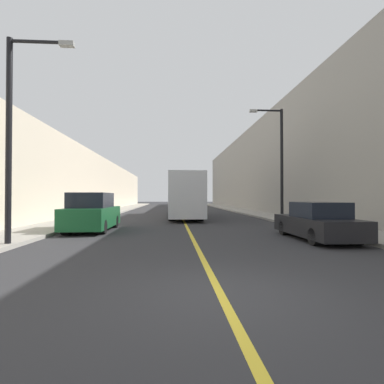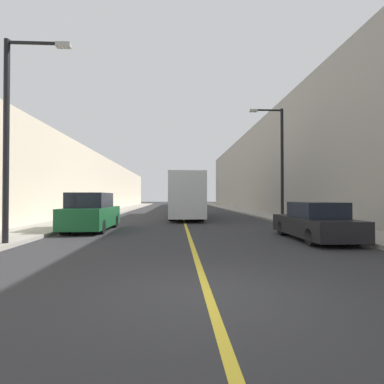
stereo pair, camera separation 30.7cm
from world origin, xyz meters
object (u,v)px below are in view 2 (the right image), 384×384
(bus, at_px, (185,196))
(car_right_near, at_px, (315,223))
(street_lamp_left, at_px, (12,127))
(street_lamp_right, at_px, (279,157))
(parked_suv_left, at_px, (91,213))

(bus, distance_m, car_right_near, 14.69)
(street_lamp_left, height_order, street_lamp_right, street_lamp_right)
(parked_suv_left, height_order, street_lamp_right, street_lamp_right)
(parked_suv_left, distance_m, street_lamp_right, 12.35)
(parked_suv_left, bearing_deg, street_lamp_left, -104.99)
(bus, xyz_separation_m, parked_suv_left, (-5.09, -10.00, -0.95))
(bus, relative_size, street_lamp_left, 1.81)
(bus, distance_m, parked_suv_left, 11.26)
(car_right_near, bearing_deg, bus, 109.41)
(bus, distance_m, street_lamp_right, 9.02)
(car_right_near, distance_m, street_lamp_left, 11.87)
(car_right_near, height_order, street_lamp_left, street_lamp_left)
(street_lamp_left, distance_m, street_lamp_right, 15.34)
(bus, xyz_separation_m, street_lamp_right, (6.12, -6.14, 2.52))
(car_right_near, bearing_deg, parked_suv_left, 159.05)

